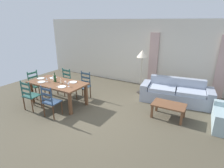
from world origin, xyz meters
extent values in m
cube|color=#4E4636|center=(0.00, 0.00, -0.01)|extent=(9.60, 9.60, 0.02)
cube|color=beige|center=(0.00, 3.30, 1.35)|extent=(9.60, 0.16, 2.70)
cube|color=#BF9B93|center=(0.72, 3.16, 1.10)|extent=(0.35, 0.08, 2.20)
cube|color=#BF9B93|center=(3.12, 3.16, 1.10)|extent=(0.35, 0.08, 2.20)
cube|color=brown|center=(-1.42, 0.00, 0.72)|extent=(1.90, 0.96, 0.05)
cube|color=brown|center=(-2.27, -0.38, 0.35)|extent=(0.08, 0.08, 0.70)
cube|color=brown|center=(-0.57, -0.38, 0.35)|extent=(0.08, 0.08, 0.70)
cube|color=brown|center=(-2.27, 0.38, 0.35)|extent=(0.08, 0.08, 0.70)
cube|color=brown|center=(-0.57, 0.38, 0.35)|extent=(0.08, 0.08, 0.70)
cube|color=#25564E|center=(-1.85, -0.69, 0.45)|extent=(0.44, 0.42, 0.03)
cylinder|color=#513320|center=(-2.04, -0.53, 0.22)|extent=(0.04, 0.04, 0.43)
cylinder|color=#513320|center=(-1.68, -0.51, 0.22)|extent=(0.04, 0.04, 0.43)
cylinder|color=#513320|center=(-2.02, -0.87, 0.22)|extent=(0.04, 0.04, 0.43)
cylinder|color=#513320|center=(-1.66, -0.85, 0.22)|extent=(0.04, 0.04, 0.43)
cylinder|color=#25564E|center=(-2.02, -0.87, 0.71)|extent=(0.04, 0.04, 0.50)
cylinder|color=#25564E|center=(-1.66, -0.85, 0.71)|extent=(0.04, 0.04, 0.50)
cube|color=#25564E|center=(-1.84, -0.86, 0.58)|extent=(0.38, 0.04, 0.06)
cube|color=#25564E|center=(-1.84, -0.86, 0.73)|extent=(0.38, 0.04, 0.06)
cube|color=#25564E|center=(-1.84, -0.86, 0.88)|extent=(0.38, 0.04, 0.06)
cube|color=navy|center=(-0.96, -0.69, 0.45)|extent=(0.44, 0.42, 0.03)
cylinder|color=#513320|center=(-1.15, -0.53, 0.22)|extent=(0.04, 0.04, 0.43)
cylinder|color=#513320|center=(-0.79, -0.51, 0.22)|extent=(0.04, 0.04, 0.43)
cylinder|color=#513320|center=(-1.13, -0.87, 0.22)|extent=(0.04, 0.04, 0.43)
cylinder|color=#513320|center=(-0.77, -0.85, 0.22)|extent=(0.04, 0.04, 0.43)
cylinder|color=navy|center=(-1.13, -0.87, 0.71)|extent=(0.04, 0.04, 0.50)
cylinder|color=navy|center=(-0.77, -0.85, 0.71)|extent=(0.04, 0.04, 0.50)
cube|color=navy|center=(-0.95, -0.86, 0.58)|extent=(0.38, 0.04, 0.06)
cube|color=navy|center=(-0.95, -0.86, 0.73)|extent=(0.38, 0.04, 0.06)
cube|color=navy|center=(-0.95, -0.86, 0.88)|extent=(0.38, 0.04, 0.06)
cube|color=#235B50|center=(-1.86, 0.70, 0.45)|extent=(0.43, 0.41, 0.03)
cylinder|color=#513320|center=(-1.68, 0.52, 0.22)|extent=(0.04, 0.04, 0.43)
cylinder|color=#513320|center=(-2.04, 0.53, 0.22)|extent=(0.04, 0.04, 0.43)
cylinder|color=#513320|center=(-1.67, 0.86, 0.22)|extent=(0.04, 0.04, 0.43)
cylinder|color=#513320|center=(-2.03, 0.87, 0.22)|extent=(0.04, 0.04, 0.43)
cylinder|color=#235B50|center=(-1.67, 0.86, 0.71)|extent=(0.04, 0.04, 0.50)
cylinder|color=#235B50|center=(-2.03, 0.87, 0.71)|extent=(0.04, 0.04, 0.50)
cube|color=#235B50|center=(-1.85, 0.87, 0.58)|extent=(0.38, 0.04, 0.06)
cube|color=#235B50|center=(-1.85, 0.87, 0.73)|extent=(0.38, 0.04, 0.06)
cube|color=#235B50|center=(-1.85, 0.87, 0.88)|extent=(0.38, 0.04, 0.06)
cube|color=#2E4659|center=(-0.98, 0.74, 0.45)|extent=(0.42, 0.40, 0.03)
cylinder|color=#513320|center=(-0.80, 0.57, 0.22)|extent=(0.04, 0.04, 0.43)
cylinder|color=#513320|center=(-1.16, 0.57, 0.22)|extent=(0.04, 0.04, 0.43)
cylinder|color=#513320|center=(-0.80, 0.91, 0.22)|extent=(0.04, 0.04, 0.43)
cylinder|color=#513320|center=(-1.16, 0.91, 0.22)|extent=(0.04, 0.04, 0.43)
cylinder|color=#2E4659|center=(-0.80, 0.91, 0.71)|extent=(0.04, 0.04, 0.50)
cylinder|color=#2E4659|center=(-1.16, 0.91, 0.71)|extent=(0.04, 0.04, 0.50)
cube|color=#2E4659|center=(-0.98, 0.91, 0.58)|extent=(0.38, 0.03, 0.06)
cube|color=#2E4659|center=(-0.98, 0.91, 0.73)|extent=(0.38, 0.03, 0.06)
cube|color=#2E4659|center=(-0.98, 0.91, 0.88)|extent=(0.38, 0.03, 0.06)
cube|color=#255C49|center=(-2.49, 0.01, 0.45)|extent=(0.42, 0.44, 0.03)
cylinder|color=#513320|center=(-2.31, 0.18, 0.22)|extent=(0.04, 0.04, 0.43)
cylinder|color=#513320|center=(-2.33, -0.18, 0.22)|extent=(0.04, 0.04, 0.43)
cylinder|color=#513320|center=(-2.65, 0.20, 0.22)|extent=(0.04, 0.04, 0.43)
cylinder|color=#513320|center=(-2.67, -0.16, 0.22)|extent=(0.04, 0.04, 0.43)
cylinder|color=#255C49|center=(-2.65, 0.20, 0.71)|extent=(0.04, 0.04, 0.50)
cylinder|color=#255C49|center=(-2.67, -0.16, 0.71)|extent=(0.04, 0.04, 0.50)
cube|color=#255C49|center=(-2.66, 0.02, 0.58)|extent=(0.04, 0.38, 0.06)
cube|color=#255C49|center=(-2.66, 0.02, 0.73)|extent=(0.04, 0.38, 0.06)
cube|color=#255C49|center=(-2.66, 0.02, 0.88)|extent=(0.04, 0.38, 0.06)
cylinder|color=white|center=(-1.87, -0.25, 0.76)|extent=(0.24, 0.24, 0.02)
cube|color=silver|center=(-2.02, -0.25, 0.75)|extent=(0.02, 0.17, 0.01)
cylinder|color=white|center=(-0.97, -0.25, 0.76)|extent=(0.24, 0.24, 0.02)
cube|color=silver|center=(-1.12, -0.25, 0.75)|extent=(0.03, 0.17, 0.01)
cylinder|color=white|center=(-1.87, 0.25, 0.76)|extent=(0.24, 0.24, 0.02)
cube|color=silver|center=(-2.02, 0.25, 0.75)|extent=(0.03, 0.17, 0.01)
cylinder|color=white|center=(-0.97, 0.25, 0.76)|extent=(0.24, 0.24, 0.02)
cube|color=silver|center=(-1.12, 0.25, 0.75)|extent=(0.02, 0.17, 0.01)
cylinder|color=white|center=(-2.20, 0.00, 0.76)|extent=(0.24, 0.24, 0.02)
cube|color=silver|center=(-2.35, 0.00, 0.75)|extent=(0.02, 0.17, 0.01)
cylinder|color=#143819|center=(-1.51, 0.00, 0.86)|extent=(0.07, 0.07, 0.22)
cylinder|color=#143819|center=(-1.51, 0.00, 1.01)|extent=(0.02, 0.02, 0.08)
cylinder|color=black|center=(-1.51, 0.00, 1.06)|extent=(0.03, 0.03, 0.02)
cylinder|color=white|center=(-1.75, -0.14, 0.75)|extent=(0.06, 0.06, 0.01)
cylinder|color=white|center=(-1.75, -0.14, 0.79)|extent=(0.01, 0.01, 0.07)
cone|color=white|center=(-1.75, -0.14, 0.87)|extent=(0.06, 0.06, 0.08)
cylinder|color=white|center=(-0.83, -0.12, 0.75)|extent=(0.06, 0.06, 0.01)
cylinder|color=white|center=(-0.83, -0.12, 0.79)|extent=(0.01, 0.01, 0.07)
cone|color=white|center=(-0.83, -0.12, 0.87)|extent=(0.06, 0.06, 0.08)
cylinder|color=white|center=(-1.73, 0.12, 0.75)|extent=(0.06, 0.06, 0.01)
cylinder|color=white|center=(-1.73, 0.12, 0.79)|extent=(0.01, 0.01, 0.07)
cone|color=white|center=(-1.73, 0.12, 0.87)|extent=(0.06, 0.06, 0.08)
cylinder|color=beige|center=(-1.09, 0.02, 0.80)|extent=(0.07, 0.07, 0.09)
cylinder|color=#998C66|center=(-1.60, 0.02, 0.77)|extent=(0.05, 0.05, 0.04)
cylinder|color=white|center=(-1.60, 0.02, 0.88)|extent=(0.02, 0.02, 0.19)
cylinder|color=#998C66|center=(-1.22, -0.04, 0.77)|extent=(0.05, 0.05, 0.04)
cylinder|color=white|center=(-1.22, -0.04, 0.86)|extent=(0.02, 0.02, 0.13)
cube|color=#959EAE|center=(1.92, 2.03, 0.20)|extent=(1.89, 1.04, 0.40)
cube|color=#959EAE|center=(1.88, 2.32, 0.40)|extent=(1.81, 0.45, 0.80)
cube|color=#959EAE|center=(2.93, 2.17, 0.29)|extent=(0.35, 0.83, 0.58)
cube|color=#959EAE|center=(0.91, 1.88, 0.29)|extent=(0.35, 0.83, 0.58)
cube|color=#A7B1C3|center=(2.37, 2.04, 0.46)|extent=(0.94, 0.75, 0.12)
cube|color=#A7B1C3|center=(1.48, 1.91, 0.46)|extent=(0.94, 0.75, 0.12)
cube|color=brown|center=(1.96, 0.88, 0.40)|extent=(0.90, 0.56, 0.04)
cube|color=brown|center=(1.56, 0.65, 0.19)|extent=(0.06, 0.06, 0.38)
cube|color=brown|center=(2.36, 0.65, 0.19)|extent=(0.06, 0.06, 0.38)
cube|color=brown|center=(1.56, 1.11, 0.19)|extent=(0.06, 0.06, 0.38)
cube|color=brown|center=(2.36, 1.11, 0.19)|extent=(0.06, 0.06, 0.38)
cylinder|color=#332D28|center=(0.57, 2.28, 0.01)|extent=(0.28, 0.28, 0.03)
cylinder|color=gray|center=(0.57, 2.28, 0.71)|extent=(0.03, 0.03, 1.35)
cone|color=beige|center=(0.57, 2.28, 1.51)|extent=(0.40, 0.40, 0.26)
camera|label=1|loc=(2.86, -3.89, 2.64)|focal=28.91mm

